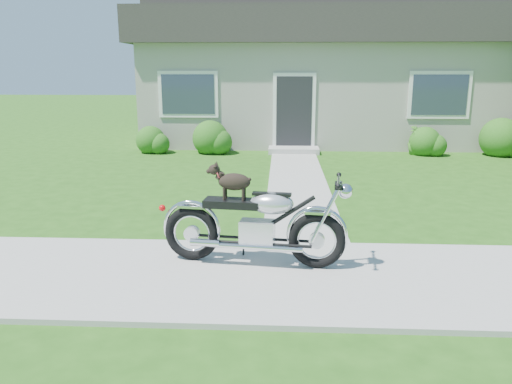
% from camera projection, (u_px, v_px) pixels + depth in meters
% --- Properties ---
extents(ground, '(80.00, 80.00, 0.00)m').
position_uv_depth(ground, '(445.00, 281.00, 5.56)').
color(ground, '#235114').
rests_on(ground, ground).
extents(sidewalk, '(24.00, 2.20, 0.04)m').
position_uv_depth(sidewalk, '(445.00, 279.00, 5.56)').
color(sidewalk, '#9E9B93').
rests_on(sidewalk, ground).
extents(walkway, '(1.20, 8.00, 0.03)m').
position_uv_depth(walkway, '(297.00, 181.00, 10.48)').
color(walkway, '#9E9B93').
rests_on(walkway, ground).
extents(house, '(12.60, 7.03, 4.50)m').
position_uv_depth(house, '(337.00, 73.00, 16.67)').
color(house, '#A8A298').
rests_on(house, ground).
extents(shrub_row, '(10.57, 1.11, 1.11)m').
position_uv_depth(shrub_row, '(349.00, 139.00, 13.70)').
color(shrub_row, '#285D18').
rests_on(shrub_row, ground).
extents(potted_plant_left, '(0.76, 0.77, 0.65)m').
position_uv_depth(potted_plant_left, '(204.00, 141.00, 13.97)').
color(potted_plant_left, '#185015').
rests_on(potted_plant_left, ground).
extents(potted_plant_right, '(0.61, 0.61, 0.79)m').
position_uv_depth(potted_plant_right, '(416.00, 140.00, 13.67)').
color(potted_plant_right, '#35701F').
rests_on(potted_plant_right, ground).
extents(motorcycle_with_dog, '(2.22, 0.61, 1.19)m').
position_uv_depth(motorcycle_with_dog, '(256.00, 222.00, 5.83)').
color(motorcycle_with_dog, black).
rests_on(motorcycle_with_dog, sidewalk).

